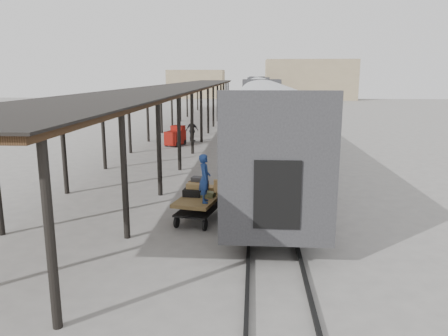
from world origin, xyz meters
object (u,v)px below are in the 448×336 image
porter (205,178)px  pedestrian (192,130)px  luggage_tug (176,137)px  baggage_cart (200,202)px

porter → pedestrian: bearing=1.0°
luggage_tug → porter: bearing=-58.4°
baggage_cart → porter: size_ratio=1.60×
baggage_cart → porter: porter is taller
baggage_cart → luggage_tug: (-3.76, 16.36, 0.00)m
luggage_tug → pedestrian: size_ratio=1.05×
pedestrian → luggage_tug: bearing=83.8°
luggage_tug → pedestrian: (0.95, 1.94, 0.22)m
baggage_cart → luggage_tug: luggage_tug is taller
baggage_cart → pedestrian: bearing=111.2°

